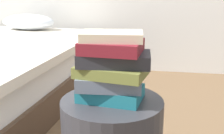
{
  "coord_description": "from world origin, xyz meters",
  "views": [
    {
      "loc": [
        0.2,
        -1.12,
        0.89
      ],
      "look_at": [
        0.0,
        0.0,
        0.57
      ],
      "focal_mm": 46.47,
      "sensor_mm": 36.0,
      "label": 1
    }
  ],
  "objects_px": {
    "book_slate": "(110,81)",
    "book_olive": "(111,71)",
    "book_cream": "(111,36)",
    "book_teal": "(111,93)",
    "book_charcoal": "(114,59)",
    "book_maroon": "(112,47)"
  },
  "relations": [
    {
      "from": "book_slate",
      "to": "book_maroon",
      "type": "distance_m",
      "value": 0.15
    },
    {
      "from": "book_teal",
      "to": "book_olive",
      "type": "height_order",
      "value": "book_olive"
    },
    {
      "from": "book_olive",
      "to": "book_maroon",
      "type": "xyz_separation_m",
      "value": [
        0.0,
        0.0,
        0.1
      ]
    },
    {
      "from": "book_teal",
      "to": "book_cream",
      "type": "height_order",
      "value": "book_cream"
    },
    {
      "from": "book_slate",
      "to": "book_charcoal",
      "type": "relative_size",
      "value": 0.91
    },
    {
      "from": "book_slate",
      "to": "book_cream",
      "type": "relative_size",
      "value": 1.08
    },
    {
      "from": "book_slate",
      "to": "book_charcoal",
      "type": "bearing_deg",
      "value": -21.19
    },
    {
      "from": "book_slate",
      "to": "book_maroon",
      "type": "height_order",
      "value": "book_maroon"
    },
    {
      "from": "book_slate",
      "to": "book_charcoal",
      "type": "height_order",
      "value": "book_charcoal"
    },
    {
      "from": "book_charcoal",
      "to": "book_slate",
      "type": "bearing_deg",
      "value": 158.6
    },
    {
      "from": "book_teal",
      "to": "book_olive",
      "type": "relative_size",
      "value": 0.94
    },
    {
      "from": "book_charcoal",
      "to": "book_teal",
      "type": "bearing_deg",
      "value": 142.66
    },
    {
      "from": "book_slate",
      "to": "book_olive",
      "type": "distance_m",
      "value": 0.05
    },
    {
      "from": "book_teal",
      "to": "book_slate",
      "type": "bearing_deg",
      "value": -110.92
    },
    {
      "from": "book_maroon",
      "to": "book_teal",
      "type": "bearing_deg",
      "value": 121.92
    },
    {
      "from": "book_olive",
      "to": "book_charcoal",
      "type": "bearing_deg",
      "value": 30.95
    },
    {
      "from": "book_olive",
      "to": "book_teal",
      "type": "bearing_deg",
      "value": 112.57
    },
    {
      "from": "book_olive",
      "to": "book_charcoal",
      "type": "xyz_separation_m",
      "value": [
        0.01,
        0.0,
        0.05
      ]
    },
    {
      "from": "book_slate",
      "to": "book_olive",
      "type": "relative_size",
      "value": 0.95
    },
    {
      "from": "book_teal",
      "to": "book_cream",
      "type": "xyz_separation_m",
      "value": [
        0.0,
        -0.01,
        0.24
      ]
    },
    {
      "from": "book_teal",
      "to": "book_cream",
      "type": "distance_m",
      "value": 0.24
    },
    {
      "from": "book_slate",
      "to": "book_maroon",
      "type": "relative_size",
      "value": 1.11
    }
  ]
}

